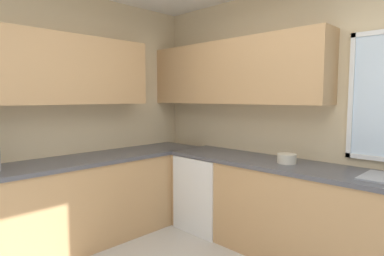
% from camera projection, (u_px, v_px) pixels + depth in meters
% --- Properties ---
extents(room_shell, '(4.13, 3.81, 2.71)m').
position_uv_depth(room_shell, '(161.00, 58.00, 2.81)').
color(room_shell, beige).
rests_on(room_shell, ground_plane).
extents(counter_run_left, '(0.65, 3.42, 0.90)m').
position_uv_depth(counter_run_left, '(57.00, 207.00, 3.13)').
color(counter_run_left, tan).
rests_on(counter_run_left, ground_plane).
extents(counter_run_back, '(3.22, 0.65, 0.90)m').
position_uv_depth(counter_run_back, '(315.00, 217.00, 2.88)').
color(counter_run_back, tan).
rests_on(counter_run_back, ground_plane).
extents(dishwasher, '(0.60, 0.60, 0.85)m').
position_uv_depth(dishwasher, '(209.00, 191.00, 3.74)').
color(dishwasher, white).
rests_on(dishwasher, ground_plane).
extents(bowl, '(0.18, 0.18, 0.09)m').
position_uv_depth(bowl, '(287.00, 159.00, 3.04)').
color(bowl, beige).
rests_on(bowl, counter_run_back).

